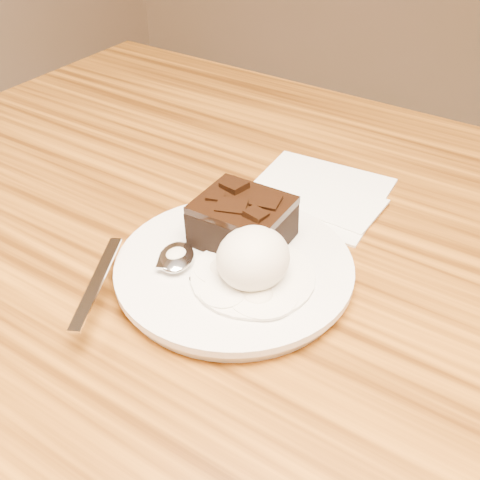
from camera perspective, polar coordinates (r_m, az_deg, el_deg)
The scene contains 9 objects.
dining_table at distance 0.89m, azimuth 4.30°, elevation -20.76°, with size 1.20×0.80×0.75m, color #432309, non-canonical shape.
plate at distance 0.57m, azimuth -0.55°, elevation -2.94°, with size 0.23×0.23×0.02m, color white.
brownie at distance 0.58m, azimuth 0.26°, elevation 1.54°, with size 0.09×0.07×0.04m, color black.
ice_cream_scoop at distance 0.54m, azimuth 1.26°, elevation -1.74°, with size 0.07×0.07×0.06m, color #EEE2CA.
melt_puddle at distance 0.55m, azimuth 1.23°, elevation -3.54°, with size 0.12×0.12×0.00m, color white.
spoon at distance 0.57m, azimuth -6.13°, elevation -1.77°, with size 0.04×0.19×0.01m, color silver, non-canonical shape.
napkin at distance 0.71m, azimuth 7.29°, elevation 4.53°, with size 0.15×0.15×0.01m, color white.
crumb_a at distance 0.55m, azimuth -4.49°, elevation -3.73°, with size 0.01×0.01×0.00m, color black.
crumb_b at distance 0.57m, azimuth -3.05°, elevation -2.31°, with size 0.01×0.01×0.00m, color black.
Camera 1 is at (0.21, -0.43, 1.13)m, focal length 44.43 mm.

